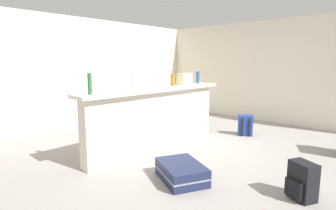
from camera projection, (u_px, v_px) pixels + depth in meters
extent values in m
cube|color=gray|center=(191.00, 149.00, 4.70)|extent=(13.00, 13.00, 0.05)
cube|color=silver|center=(94.00, 72.00, 6.56)|extent=(6.60, 0.10, 2.50)
cube|color=silver|center=(257.00, 71.00, 6.89)|extent=(0.10, 6.00, 2.50)
cube|color=silver|center=(157.00, 120.00, 4.60)|extent=(2.80, 0.20, 1.01)
cube|color=white|center=(157.00, 89.00, 4.52)|extent=(2.96, 0.40, 0.05)
cylinder|color=#2D6B38|center=(90.00, 84.00, 3.58)|extent=(0.06, 0.06, 0.29)
cylinder|color=silver|center=(133.00, 82.00, 4.23)|extent=(0.06, 0.06, 0.24)
cylinder|color=#9E661E|center=(173.00, 80.00, 4.82)|extent=(0.08, 0.08, 0.22)
cylinder|color=#284C89|center=(198.00, 77.00, 5.44)|extent=(0.07, 0.07, 0.24)
cube|color=beige|center=(184.00, 79.00, 5.11)|extent=(0.26, 0.18, 0.22)
cube|color=brown|center=(169.00, 95.00, 6.32)|extent=(1.10, 0.80, 0.04)
cylinder|color=brown|center=(165.00, 115.00, 5.80)|extent=(0.06, 0.06, 0.70)
cylinder|color=brown|center=(193.00, 109.00, 6.50)|extent=(0.06, 0.06, 0.70)
cylinder|color=brown|center=(144.00, 111.00, 6.26)|extent=(0.06, 0.06, 0.70)
cylinder|color=brown|center=(173.00, 106.00, 6.96)|extent=(0.06, 0.06, 0.70)
cube|color=black|center=(187.00, 110.00, 5.93)|extent=(0.41, 0.41, 0.04)
cube|color=black|center=(181.00, 98.00, 6.01)|extent=(0.40, 0.04, 0.48)
cylinder|color=black|center=(188.00, 123.00, 5.74)|extent=(0.04, 0.04, 0.41)
cylinder|color=black|center=(197.00, 120.00, 5.97)|extent=(0.04, 0.04, 0.41)
cylinder|color=black|center=(177.00, 120.00, 5.95)|extent=(0.04, 0.04, 0.41)
cylinder|color=black|center=(186.00, 118.00, 6.19)|extent=(0.04, 0.04, 0.41)
cube|color=#1E284C|center=(181.00, 172.00, 3.41)|extent=(0.73, 0.82, 0.22)
cube|color=gray|center=(181.00, 172.00, 3.41)|extent=(0.74, 0.84, 0.02)
cube|color=#2D2D33|center=(170.00, 161.00, 3.79)|extent=(0.22, 0.20, 0.02)
cube|color=black|center=(303.00, 181.00, 2.92)|extent=(0.29, 0.33, 0.42)
cube|color=black|center=(294.00, 189.00, 2.90)|extent=(0.15, 0.22, 0.19)
cube|color=black|center=(304.00, 179.00, 3.03)|extent=(0.04, 0.04, 0.36)
cube|color=black|center=(315.00, 184.00, 2.90)|extent=(0.04, 0.04, 0.36)
cube|color=#233D93|center=(245.00, 125.00, 5.49)|extent=(0.30, 0.33, 0.42)
cube|color=navy|center=(245.00, 127.00, 5.61)|extent=(0.17, 0.22, 0.19)
cube|color=black|center=(249.00, 127.00, 5.38)|extent=(0.04, 0.04, 0.36)
cube|color=black|center=(242.00, 127.00, 5.41)|extent=(0.04, 0.04, 0.36)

